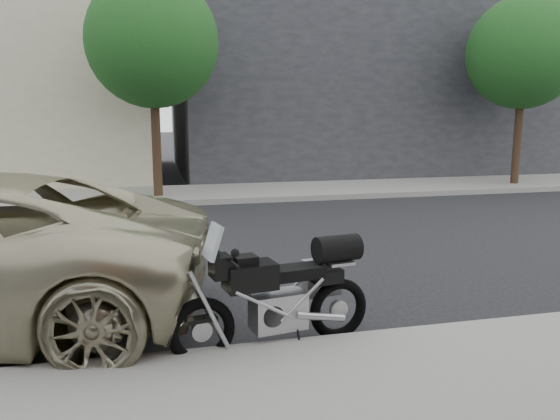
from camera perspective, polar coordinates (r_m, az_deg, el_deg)
The scene contains 6 objects.
ground at distance 9.47m, azimuth 0.45°, elevation -4.20°, with size 120.00×120.00×0.00m, color black.
far_sidewalk at distance 15.73m, azimuth -5.31°, elevation 1.79°, with size 44.00×3.00×0.15m, color gray.
far_building_dark at distance 24.25m, azimuth 9.01°, elevation 12.74°, with size 16.00×11.00×7.00m.
street_tree_left at distance 18.75m, azimuth 24.13°, elevation 14.77°, with size 3.40×3.40×5.70m.
street_tree_mid at distance 15.01m, azimuth -13.19°, elevation 16.74°, with size 3.40×3.40×5.70m.
motorcycle at distance 5.50m, azimuth 0.61°, elevation -8.59°, with size 2.11×0.90×1.34m.
Camera 1 is at (2.23, 8.90, 2.35)m, focal length 35.00 mm.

